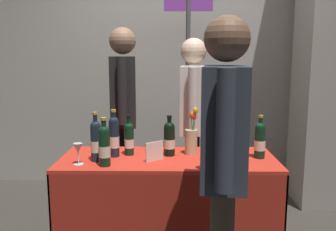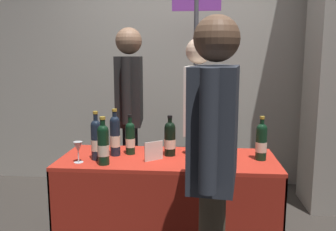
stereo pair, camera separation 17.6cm
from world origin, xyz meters
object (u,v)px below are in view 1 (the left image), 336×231
object	(u,v)px
flower_vase	(191,139)
wine_glass_near_vendor	(78,149)
concrete_pillar	(331,29)
tasting_table	(168,189)
featured_wine_bottle	(225,138)
display_bottle_0	(260,140)
taster_foreground_right	(224,148)
booth_signpost	(188,77)
vendor_presenter	(193,114)

from	to	relation	value
flower_vase	wine_glass_near_vendor	bearing A→B (deg)	-160.54
concrete_pillar	wine_glass_near_vendor	world-z (taller)	concrete_pillar
concrete_pillar	tasting_table	size ratio (longest dim) A/B	2.22
featured_wine_bottle	display_bottle_0	world-z (taller)	featured_wine_bottle
concrete_pillar	taster_foreground_right	xyz separation A→B (m)	(-1.20, -1.68, -0.69)
featured_wine_bottle	booth_signpost	bearing A→B (deg)	102.06
tasting_table	concrete_pillar	bearing A→B (deg)	33.42
vendor_presenter	booth_signpost	world-z (taller)	booth_signpost
vendor_presenter	display_bottle_0	bearing A→B (deg)	39.53
concrete_pillar	booth_signpost	xyz separation A→B (m)	(-1.32, 0.06, -0.45)
flower_vase	booth_signpost	xyz separation A→B (m)	(0.01, 0.95, 0.39)
tasting_table	featured_wine_bottle	world-z (taller)	featured_wine_bottle
wine_glass_near_vendor	taster_foreground_right	bearing A→B (deg)	-30.97
featured_wine_bottle	wine_glass_near_vendor	distance (m)	1.00
vendor_presenter	taster_foreground_right	xyz separation A→B (m)	(0.09, -1.29, 0.04)
booth_signpost	flower_vase	bearing A→B (deg)	-90.56
tasting_table	vendor_presenter	xyz separation A→B (m)	(0.20, 0.59, 0.45)
flower_vase	concrete_pillar	bearing A→B (deg)	33.84
concrete_pillar	booth_signpost	size ratio (longest dim) A/B	1.65
concrete_pillar	display_bottle_0	world-z (taller)	concrete_pillar
wine_glass_near_vendor	booth_signpost	size ratio (longest dim) A/B	0.07
tasting_table	booth_signpost	bearing A→B (deg)	80.39
booth_signpost	display_bottle_0	bearing A→B (deg)	-66.12
tasting_table	flower_vase	size ratio (longest dim) A/B	4.36
featured_wine_bottle	wine_glass_near_vendor	xyz separation A→B (m)	(-0.99, -0.18, -0.04)
featured_wine_bottle	booth_signpost	world-z (taller)	booth_signpost
wine_glass_near_vendor	vendor_presenter	bearing A→B (deg)	43.90
wine_glass_near_vendor	booth_signpost	distance (m)	1.49
concrete_pillar	taster_foreground_right	size ratio (longest dim) A/B	2.06
concrete_pillar	flower_vase	distance (m)	1.80
display_bottle_0	flower_vase	distance (m)	0.48
tasting_table	display_bottle_0	xyz separation A→B (m)	(0.64, -0.00, 0.36)
wine_glass_near_vendor	booth_signpost	world-z (taller)	booth_signpost
concrete_pillar	tasting_table	xyz separation A→B (m)	(-1.49, -0.99, -1.18)
flower_vase	vendor_presenter	xyz separation A→B (m)	(0.04, 0.50, 0.11)
tasting_table	taster_foreground_right	world-z (taller)	taster_foreground_right
featured_wine_bottle	taster_foreground_right	world-z (taller)	taster_foreground_right
tasting_table	vendor_presenter	size ratio (longest dim) A/B	0.96
concrete_pillar	display_bottle_0	xyz separation A→B (m)	(-0.85, -0.99, -0.82)
display_bottle_0	flower_vase	size ratio (longest dim) A/B	0.88
display_bottle_0	taster_foreground_right	xyz separation A→B (m)	(-0.35, -0.70, 0.12)
concrete_pillar	vendor_presenter	world-z (taller)	concrete_pillar
tasting_table	taster_foreground_right	size ratio (longest dim) A/B	0.93
wine_glass_near_vendor	taster_foreground_right	distance (m)	1.03
concrete_pillar	wine_glass_near_vendor	size ratio (longest dim) A/B	23.43
wine_glass_near_vendor	taster_foreground_right	size ratio (longest dim) A/B	0.09
flower_vase	taster_foreground_right	size ratio (longest dim) A/B	0.21
taster_foreground_right	featured_wine_bottle	bearing A→B (deg)	-0.72
tasting_table	featured_wine_bottle	xyz separation A→B (m)	(0.40, 0.01, 0.38)
taster_foreground_right	display_bottle_0	bearing A→B (deg)	-18.81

